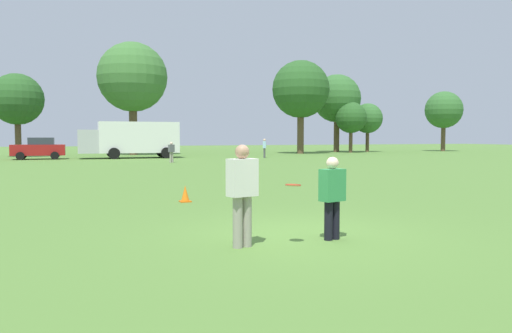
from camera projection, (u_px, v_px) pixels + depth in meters
ground_plane at (301, 235)px, 9.53m from camera, size 190.26×190.26×0.00m
player_thrower at (242, 190)px, 8.40m from camera, size 0.54×0.40×1.76m
player_defender at (332, 194)px, 9.03m from camera, size 0.50×0.36×1.52m
frisbee at (293, 185)px, 8.50m from camera, size 0.27×0.27×0.09m
traffic_cone at (185, 194)px, 14.32m from camera, size 0.32×0.32×0.48m
parked_car_center at (39, 148)px, 41.32m from camera, size 4.23×2.28×1.82m
box_truck at (132, 138)px, 43.35m from camera, size 8.54×3.12×3.18m
bystander_sideline_watcher at (171, 151)px, 35.99m from camera, size 0.48×0.40×1.52m
bystander_far_jogger at (264, 147)px, 43.95m from camera, size 0.44×0.54×1.71m
tree_west_maple at (17, 99)px, 46.11m from camera, size 4.80×4.80×7.80m
tree_center_elm at (132, 78)px, 51.03m from camera, size 7.16×7.16×11.64m
tree_east_birch at (301, 90)px, 54.86m from camera, size 6.37×6.37×10.35m
tree_east_oak at (337, 99)px, 60.47m from camera, size 5.85×5.85×9.50m
tree_far_east_pine at (351, 118)px, 58.64m from camera, size 3.70×3.70×6.01m
tree_far_west_pine at (368, 118)px, 61.58m from camera, size 3.72×3.72×6.05m
tree_horizon_center at (444, 110)px, 64.31m from camera, size 4.79×4.79×7.79m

